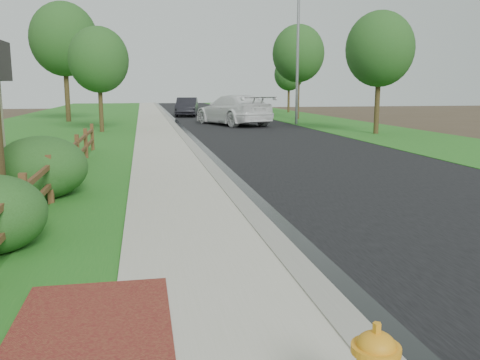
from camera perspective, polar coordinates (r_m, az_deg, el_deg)
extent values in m
plane|color=#3C3021|center=(6.67, 4.11, -11.57)|extent=(120.00, 120.00, 0.00)
cube|color=black|center=(41.52, -2.20, 6.87)|extent=(8.00, 90.00, 0.02)
cube|color=gray|center=(41.10, -8.04, 6.81)|extent=(0.40, 90.00, 0.12)
cube|color=black|center=(41.12, -7.55, 6.77)|extent=(0.50, 90.00, 0.00)
cube|color=#A7A591|center=(41.06, -9.87, 6.75)|extent=(2.20, 90.00, 0.10)
cube|color=#1D601B|center=(41.07, -12.53, 6.63)|extent=(1.60, 90.00, 0.06)
cube|color=#1D601B|center=(41.54, -19.76, 6.29)|extent=(9.00, 90.00, 0.04)
cube|color=#1D601B|center=(43.10, 6.97, 6.94)|extent=(6.00, 90.00, 0.04)
cube|color=maroon|center=(5.57, -16.33, -15.99)|extent=(1.60, 2.40, 0.11)
cube|color=#4F351A|center=(9.20, -23.01, -2.66)|extent=(0.12, 0.12, 1.10)
cube|color=#4F351A|center=(11.52, -20.56, -0.03)|extent=(0.12, 0.12, 1.10)
cube|color=#4F351A|center=(13.86, -18.94, 1.72)|extent=(0.12, 0.12, 1.10)
cube|color=#4F351A|center=(16.22, -17.78, 2.96)|extent=(0.12, 0.12, 1.10)
cube|color=#4F351A|center=(18.58, -16.92, 3.88)|extent=(0.12, 0.12, 1.10)
cube|color=#4F351A|center=(20.96, -16.25, 4.59)|extent=(0.12, 0.12, 1.10)
cube|color=#4F351A|center=(8.09, -24.71, -5.22)|extent=(0.08, 2.35, 0.10)
cube|color=#4F351A|center=(8.00, -24.92, -2.45)|extent=(0.08, 2.35, 0.10)
cube|color=#4F351A|center=(10.37, -21.61, -1.74)|extent=(0.08, 2.35, 0.10)
cube|color=#4F351A|center=(10.30, -21.76, 0.44)|extent=(0.08, 2.35, 0.10)
cube|color=#4F351A|center=(12.70, -19.65, 0.48)|extent=(0.08, 2.35, 0.10)
cube|color=#4F351A|center=(12.64, -19.76, 2.27)|extent=(0.08, 2.35, 0.10)
cube|color=#4F351A|center=(15.05, -18.29, 2.01)|extent=(0.08, 2.35, 0.10)
cube|color=#4F351A|center=(15.00, -18.38, 3.52)|extent=(0.08, 2.35, 0.10)
cube|color=#4F351A|center=(17.41, -17.30, 3.12)|extent=(0.08, 2.35, 0.10)
cube|color=#4F351A|center=(17.37, -17.37, 4.43)|extent=(0.08, 2.35, 0.10)
cube|color=#4F351A|center=(19.78, -16.55, 3.97)|extent=(0.08, 2.35, 0.10)
cube|color=#4F351A|center=(19.75, -16.61, 5.12)|extent=(0.08, 2.35, 0.10)
cylinder|color=orange|center=(3.78, 15.01, -17.88)|extent=(0.34, 0.34, 0.06)
ellipsoid|color=orange|center=(3.77, 15.03, -17.58)|extent=(0.28, 0.28, 0.21)
cylinder|color=orange|center=(3.71, 15.13, -15.77)|extent=(0.06, 0.06, 0.08)
imported|color=white|center=(34.59, -0.77, 7.88)|extent=(4.99, 7.48, 2.01)
imported|color=black|center=(40.70, 0.43, 7.91)|extent=(1.83, 4.55, 1.55)
imported|color=black|center=(45.53, -5.98, 8.17)|extent=(2.49, 5.18, 1.64)
cylinder|color=gray|center=(35.09, 6.48, 13.59)|extent=(0.18, 0.18, 9.08)
ellipsoid|color=#22491A|center=(12.30, -21.39, 1.32)|extent=(2.11, 2.11, 1.43)
ellipsoid|color=#22491A|center=(12.18, -21.48, 0.86)|extent=(1.90, 1.90, 1.27)
cylinder|color=#322514|center=(29.80, -15.38, 8.54)|extent=(0.24, 0.24, 3.52)
ellipsoid|color=#22491A|center=(29.83, -15.59, 12.89)|extent=(3.29, 3.29, 3.62)
cylinder|color=#322514|center=(28.62, 15.18, 8.93)|extent=(0.27, 0.27, 3.95)
ellipsoid|color=#22491A|center=(28.68, 15.42, 14.00)|extent=(3.61, 3.61, 3.97)
cylinder|color=#322514|center=(39.79, -18.89, 9.92)|extent=(0.36, 0.36, 5.20)
ellipsoid|color=#22491A|center=(39.94, -19.17, 14.71)|extent=(4.80, 4.80, 5.28)
cylinder|color=#322514|center=(41.31, 6.49, 9.92)|extent=(0.31, 0.31, 4.52)
ellipsoid|color=#22491A|center=(41.40, 6.57, 13.94)|extent=(4.09, 4.09, 4.49)
cylinder|color=#322514|center=(52.29, 5.49, 9.37)|extent=(0.23, 0.23, 3.36)
ellipsoid|color=#22491A|center=(52.30, 5.53, 11.73)|extent=(2.96, 2.96, 3.26)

